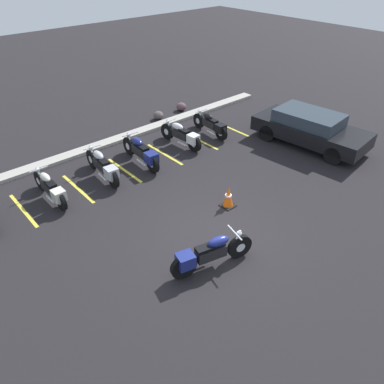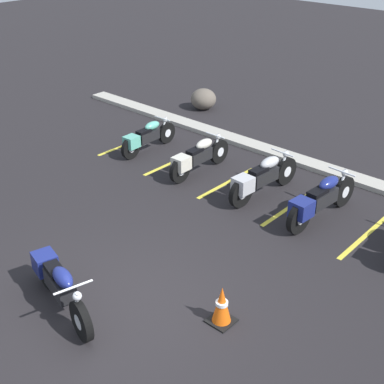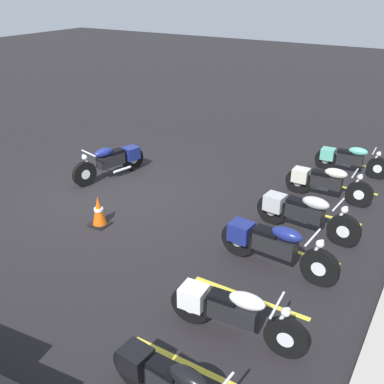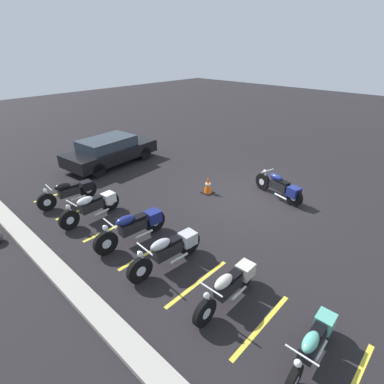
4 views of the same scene
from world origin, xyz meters
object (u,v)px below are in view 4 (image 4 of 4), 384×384
Objects in this scene: motorcycle_navy_featured at (280,187)px; parked_bike_3 at (135,226)px; parked_bike_1 at (230,285)px; traffic_cone at (208,185)px; parked_bike_4 at (93,206)px; parked_bike_5 at (71,191)px; car_black at (110,150)px; parked_bike_2 at (169,250)px; parked_bike_0 at (313,343)px.

motorcycle_navy_featured is 0.94× the size of parked_bike_3.
parked_bike_3 is (3.36, 0.02, 0.04)m from parked_bike_1.
motorcycle_navy_featured is 5.47m from parked_bike_1.
parked_bike_1 is 5.36m from traffic_cone.
parked_bike_4 reaches higher than parked_bike_5.
parked_bike_5 is (5.26, 5.40, -0.02)m from motorcycle_navy_featured.
traffic_cone is at bearing 147.08° from parked_bike_5.
motorcycle_navy_featured is at bearing -163.30° from parked_bike_1.
traffic_cone is (0.47, -3.77, -0.16)m from parked_bike_3.
parked_bike_5 is at bearing -93.71° from parked_bike_4.
parked_bike_5 is 3.83m from car_black.
traffic_cone is at bearing -148.27° from parked_bike_2.
traffic_cone is at bearing -125.82° from parked_bike_0.
car_black reaches higher than parked_bike_1.
parked_bike_4 is (5.34, 0.18, 0.01)m from parked_bike_1.
parked_bike_5 is at bearing -83.40° from parked_bike_3.
parked_bike_2 reaches higher than traffic_cone.
car_black is (2.24, -3.10, 0.24)m from parked_bike_5.
car_black reaches higher than parked_bike_3.
car_black is at bearing -107.28° from parked_bike_0.
parked_bike_5 is (1.54, -0.00, -0.01)m from parked_bike_4.
car_black is (7.50, 2.30, 0.22)m from motorcycle_navy_featured.
parked_bike_3 is 1.10× the size of parked_bike_5.
parked_bike_3 is at bearing -90.19° from parked_bike_1.
parked_bike_4 is (1.99, 0.16, -0.03)m from parked_bike_3.
car_black is at bearing -133.07° from parked_bike_4.
motorcycle_navy_featured is at bearing -178.06° from parked_bike_2.
parked_bike_5 is (3.53, 0.16, -0.04)m from parked_bike_3.
motorcycle_navy_featured is 5.52m from parked_bike_3.
traffic_cone is (2.20, 1.47, -0.14)m from motorcycle_navy_featured.
parked_bike_4 reaches higher than traffic_cone.
parked_bike_0 is 0.88× the size of parked_bike_2.
parked_bike_4 is (3.50, 0.11, -0.02)m from parked_bike_2.
parked_bike_3 reaches higher than motorcycle_navy_featured.
motorcycle_navy_featured is 3.19× the size of traffic_cone.
motorcycle_navy_featured is 7.54m from parked_bike_5.
parked_bike_5 reaches higher than traffic_cone.
motorcycle_navy_featured is 0.49× the size of car_black.
parked_bike_0 is at bearing 146.12° from traffic_cone.
parked_bike_0 is at bearing 87.05° from parked_bike_4.
car_black reaches higher than parked_bike_5.
parked_bike_0 is 2.91× the size of traffic_cone.
parked_bike_0 is at bearing 94.03° from parked_bike_2.
parked_bike_4 is 1.54m from parked_bike_5.
traffic_cone is (1.98, -3.83, -0.15)m from parked_bike_2.
parked_bike_2 is at bearing 91.96° from parked_bike_3.
parked_bike_0 is 7.24m from parked_bike_4.
parked_bike_4 is (7.24, 0.08, 0.04)m from parked_bike_0.
parked_bike_0 is 3.75m from parked_bike_2.
parked_bike_3 is at bearing 97.13° from traffic_cone.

